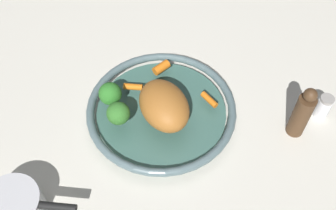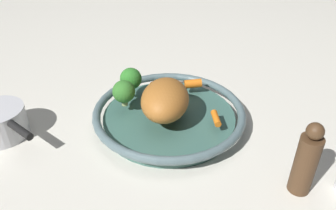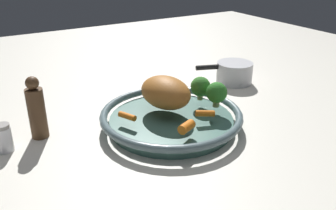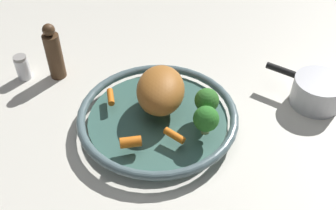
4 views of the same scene
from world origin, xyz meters
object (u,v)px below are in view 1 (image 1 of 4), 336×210
Objects in this scene: saucepan at (15,207)px; broccoli_floret_mid at (118,113)px; roast_chicken_piece at (164,106)px; baby_carrot_near_rim at (133,87)px; pepper_mill at (302,113)px; serving_bowl at (161,111)px; broccoli_floret_small at (110,94)px; baby_carrot_back at (161,67)px; salt_shaker at (323,107)px; baby_carrot_center at (209,100)px.

broccoli_floret_mid is at bearing -149.20° from saucepan.
saucepan is (0.34, 0.14, -0.05)m from roast_chicken_piece.
roast_chicken_piece reaches higher than baby_carrot_near_rim.
saucepan is at bearing 4.24° from pepper_mill.
roast_chicken_piece is 0.31m from pepper_mill.
baby_carrot_near_rim is at bearing -52.07° from serving_bowl.
broccoli_floret_small is at bearing 28.68° from baby_carrot_near_rim.
baby_carrot_near_rim is 1.08× the size of baby_carrot_back.
serving_bowl is at bearing -91.91° from roast_chicken_piece.
pepper_mill is (0.08, 0.03, 0.04)m from salt_shaker.
saucepan is (0.29, 0.23, -0.02)m from baby_carrot_near_rim.
salt_shaker is at bearing -161.20° from pepper_mill.
broccoli_floret_mid is 0.41m from pepper_mill.
roast_chicken_piece is at bearing 149.70° from broccoli_floret_small.
roast_chicken_piece is 2.23× the size of broccoli_floret_small.
serving_bowl is at bearing 127.93° from baby_carrot_near_rim.
baby_carrot_center is 1.10× the size of baby_carrot_back.
broccoli_floret_mid is 0.41× the size of pepper_mill.
baby_carrot_near_rim is 0.37m from saucepan.
serving_bowl is 2.46× the size of roast_chicken_piece.
broccoli_floret_mid is at bearing 98.14° from broccoli_floret_small.
baby_carrot_center is at bearing -173.39° from roast_chicken_piece.
serving_bowl is 7.61× the size of baby_carrot_center.
baby_carrot_back is 0.23× the size of saucepan.
baby_carrot_center is 0.72× the size of broccoli_floret_small.
baby_carrot_near_rim is at bearing -61.48° from roast_chicken_piece.
baby_carrot_center is 0.71× the size of salt_shaker.
pepper_mill reaches higher than baby_carrot_back.
baby_carrot_near_rim is 0.09m from baby_carrot_back.
broccoli_floret_small is 0.51m from salt_shaker.
baby_carrot_near_rim reaches higher than serving_bowl.
baby_carrot_near_rim is 0.73× the size of broccoli_floret_mid.
baby_carrot_near_rim is 0.19m from baby_carrot_center.
roast_chicken_piece is 2.21× the size of salt_shaker.
broccoli_floret_small is at bearing -12.84° from baby_carrot_center.
roast_chicken_piece is at bearing 176.33° from broccoli_floret_mid.
pepper_mill reaches higher than baby_carrot_near_rim.
baby_carrot_center reaches higher than serving_bowl.
salt_shaker is 0.43× the size of pepper_mill.
broccoli_floret_small is at bearing -81.86° from broccoli_floret_mid.
saucepan is at bearing 18.18° from baby_carrot_center.
saucepan is (0.72, 0.07, 0.00)m from salt_shaker.
baby_carrot_back reaches higher than baby_carrot_near_rim.
baby_carrot_back is at bearing -40.02° from pepper_mill.
baby_carrot_near_rim is at bearing -27.93° from pepper_mill.
baby_carrot_near_rim reaches higher than baby_carrot_center.
baby_carrot_back is 0.68× the size of broccoli_floret_mid.
baby_carrot_back is at bearing -55.10° from baby_carrot_center.
broccoli_floret_small reaches higher than baby_carrot_near_rim.
roast_chicken_piece reaches higher than saucepan.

